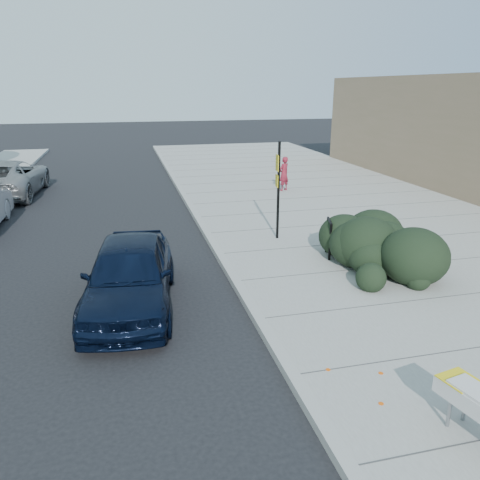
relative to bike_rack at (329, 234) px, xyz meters
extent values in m
plane|color=black|center=(-2.87, -3.11, -0.78)|extent=(120.00, 120.00, 0.00)
cube|color=gray|center=(2.73, 1.89, -0.70)|extent=(11.20, 50.00, 0.15)
cube|color=#9E9E99|center=(-2.87, 1.89, -0.69)|extent=(0.22, 50.00, 0.17)
cylinder|color=gray|center=(-1.23, -6.76, -0.41)|extent=(0.05, 0.05, 0.44)
cylinder|color=gray|center=(-0.93, -6.70, -0.41)|extent=(0.05, 0.05, 0.44)
cube|color=yellow|center=(-1.08, -6.70, 0.05)|extent=(0.55, 0.54, 0.02)
cylinder|color=black|center=(-0.09, -0.31, -0.12)|extent=(0.07, 0.07, 1.01)
cylinder|color=black|center=(0.09, 0.31, -0.12)|extent=(0.07, 0.07, 1.01)
cylinder|color=black|center=(0.00, 0.00, 0.38)|extent=(0.25, 0.64, 0.07)
cube|color=black|center=(-0.85, 1.89, 0.85)|extent=(0.08, 0.08, 2.96)
cube|color=yellow|center=(-0.91, 1.90, 1.70)|extent=(0.06, 0.34, 0.48)
cube|color=yellow|center=(-0.91, 1.90, 1.17)|extent=(0.05, 0.32, 0.36)
ellipsoid|color=black|center=(0.93, -0.61, 0.12)|extent=(2.76, 4.33, 1.50)
imported|color=black|center=(-5.37, -1.59, -0.01)|extent=(2.33, 4.69, 1.54)
imported|color=gray|center=(-10.32, 11.07, 0.01)|extent=(2.96, 5.82, 1.58)
imported|color=maroon|center=(1.63, 8.50, 0.13)|extent=(0.66, 0.59, 1.52)
camera|label=1|loc=(-5.30, -11.26, 3.85)|focal=35.00mm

